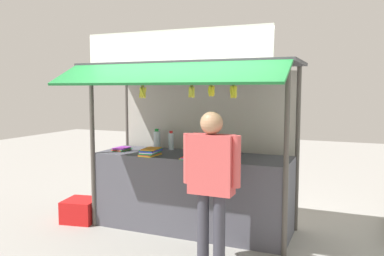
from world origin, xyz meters
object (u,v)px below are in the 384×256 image
Objects in this scene: magazine_stack_mid_left at (224,157)px; vendor_person at (211,175)px; water_bottle_left at (157,140)px; magazine_stack_back_left at (150,152)px; banana_bunch_rightmost at (233,91)px; banana_bunch_inner_left at (211,91)px; banana_bunch_inner_right at (143,92)px; water_bottle_center at (171,141)px; banana_bunch_leftmost at (192,92)px; magazine_stack_rear_center at (193,158)px; magazine_stack_far_left at (122,149)px; water_bottle_back_right at (158,139)px; plastic_crate at (81,210)px.

vendor_person is (0.14, -0.83, -0.04)m from magazine_stack_mid_left.
magazine_stack_mid_left is at bearing -14.11° from water_bottle_left.
magazine_stack_back_left is 1.43m from banana_bunch_rightmost.
banana_bunch_inner_left and banana_bunch_inner_right have the same top height.
water_bottle_center is 0.90× the size of banana_bunch_leftmost.
banana_bunch_leftmost is (0.64, -0.77, 0.70)m from water_bottle_center.
magazine_stack_rear_center is 0.96× the size of magazine_stack_back_left.
vendor_person is (1.64, -0.88, -0.04)m from magazine_stack_far_left.
magazine_stack_mid_left is 0.94× the size of banana_bunch_rightmost.
water_bottle_left is 1.64m from vendor_person.
magazine_stack_far_left is 0.84× the size of magazine_stack_back_left.
magazine_stack_back_left is 1.02× the size of banana_bunch_inner_right.
banana_bunch_inner_left is (0.31, -0.21, 0.82)m from magazine_stack_rear_center.
water_bottle_back_right reaches higher than magazine_stack_far_left.
water_bottle_back_right reaches higher than magazine_stack_rear_center.
magazine_stack_far_left is 1.07m from banana_bunch_inner_right.
water_bottle_center is 0.96× the size of water_bottle_back_right.
banana_bunch_leftmost is 0.18× the size of vendor_person.
water_bottle_back_right is at bearing 158.93° from magazine_stack_mid_left.
water_bottle_back_right is 0.19m from water_bottle_left.
magazine_stack_mid_left is at bearing 120.98° from banana_bunch_rightmost.
magazine_stack_far_left is (-0.59, -0.35, -0.10)m from water_bottle_center.
banana_bunch_rightmost reaches higher than magazine_stack_far_left.
water_bottle_back_right is 0.88× the size of magazine_stack_back_left.
magazine_stack_mid_left is at bearing 22.23° from banana_bunch_inner_right.
water_bottle_center reaches higher than magazine_stack_rear_center.
magazine_stack_far_left is at bearing -152.65° from water_bottle_left.
magazine_stack_far_left is 1.73m from banana_bunch_inner_left.
water_bottle_center reaches higher than plastic_crate.
magazine_stack_rear_center is (-0.35, -0.17, -0.00)m from magazine_stack_mid_left.
magazine_stack_far_left is 0.85× the size of banana_bunch_inner_right.
magazine_stack_back_left is at bearing 165.81° from banana_bunch_inner_left.
banana_bunch_inner_left is at bearing -95.09° from magazine_stack_mid_left.
plastic_crate is (-1.08, -0.06, -0.89)m from magazine_stack_back_left.
vendor_person reaches higher than plastic_crate.
water_bottle_back_right is 1.74m from banana_bunch_rightmost.
magazine_stack_mid_left is (1.07, -0.27, -0.12)m from water_bottle_left.
banana_bunch_leftmost reaches higher than vendor_person.
magazine_stack_mid_left is 0.99× the size of banana_bunch_inner_left.
magazine_stack_rear_center is (0.56, -0.56, -0.11)m from water_bottle_center.
vendor_person is at bearing -53.87° from magazine_stack_rear_center.
banana_bunch_inner_left is (0.92, -0.23, 0.79)m from magazine_stack_back_left.
banana_bunch_inner_left reaches higher than plastic_crate.
banana_bunch_rightmost reaches higher than water_bottle_left.
banana_bunch_inner_right is at bearing -157.77° from magazine_stack_mid_left.
water_bottle_back_right reaches higher than magazine_stack_mid_left.
water_bottle_center is at bearing 145.92° from banana_bunch_rightmost.
magazine_stack_back_left is 0.72× the size of plastic_crate.
banana_bunch_inner_right is at bearing -76.49° from water_bottle_left.
magazine_stack_rear_center is 1.08× the size of banana_bunch_inner_left.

